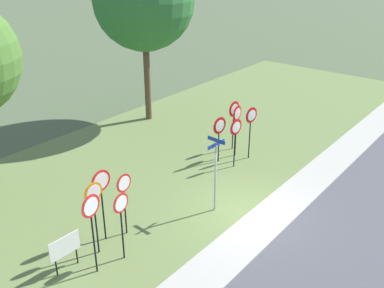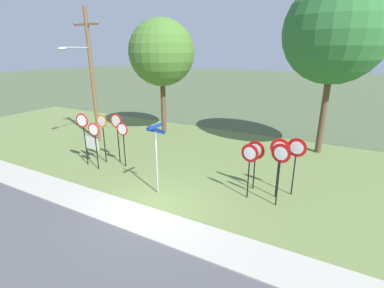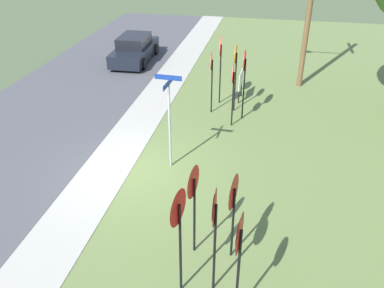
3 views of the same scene
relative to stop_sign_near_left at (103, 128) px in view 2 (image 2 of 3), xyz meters
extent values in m
plane|color=#4C5B3D|center=(5.16, -2.66, -2.01)|extent=(160.00, 160.00, 0.00)
cube|color=#ADAA9E|center=(5.16, -3.46, -1.98)|extent=(44.00, 1.60, 0.06)
cube|color=olive|center=(5.16, 3.34, -1.99)|extent=(44.00, 12.00, 0.04)
cylinder|color=black|center=(0.00, 0.03, -0.75)|extent=(0.06, 0.06, 2.42)
cylinder|color=orange|center=(0.00, -0.01, 0.41)|extent=(0.69, 0.04, 0.69)
cylinder|color=white|center=(0.00, -0.03, 0.41)|extent=(0.54, 0.02, 0.54)
cylinder|color=black|center=(1.35, 0.09, -0.90)|extent=(0.06, 0.06, 2.14)
cylinder|color=red|center=(1.35, 0.05, 0.12)|extent=(0.68, 0.06, 0.68)
cylinder|color=white|center=(1.35, 0.03, 0.12)|extent=(0.53, 0.04, 0.53)
cylinder|color=black|center=(0.65, 0.43, -0.75)|extent=(0.06, 0.06, 2.42)
cylinder|color=red|center=(0.65, 0.39, 0.40)|extent=(0.78, 0.04, 0.78)
cylinder|color=white|center=(0.65, 0.37, 0.40)|extent=(0.61, 0.02, 0.61)
cylinder|color=black|center=(-0.67, -0.67, -0.70)|extent=(0.06, 0.06, 2.52)
cylinder|color=red|center=(-0.67, -0.71, 0.50)|extent=(0.75, 0.13, 0.75)
cylinder|color=white|center=(-0.67, -0.73, 0.50)|extent=(0.58, 0.09, 0.59)
cylinder|color=black|center=(0.33, -0.86, -0.86)|extent=(0.06, 0.06, 2.21)
cylinder|color=red|center=(0.33, -0.90, 0.19)|extent=(0.68, 0.10, 0.68)
cylinder|color=white|center=(0.33, -0.92, 0.19)|extent=(0.53, 0.07, 0.53)
cylinder|color=black|center=(9.36, -0.07, -0.81)|extent=(0.06, 0.06, 2.32)
cone|color=red|center=(9.36, -0.11, 0.27)|extent=(0.77, 0.17, 0.77)
cone|color=white|center=(9.36, -0.13, 0.27)|extent=(0.52, 0.11, 0.53)
cylinder|color=black|center=(9.74, 1.15, -0.85)|extent=(0.06, 0.06, 2.24)
cone|color=red|center=(9.74, 1.11, 0.19)|extent=(0.80, 0.10, 0.80)
cone|color=white|center=(9.74, 1.09, 0.19)|extent=(0.54, 0.06, 0.54)
cylinder|color=black|center=(8.14, -0.02, -0.92)|extent=(0.06, 0.06, 2.09)
cone|color=red|center=(8.14, -0.06, 0.04)|extent=(0.77, 0.15, 0.77)
cone|color=white|center=(8.14, -0.08, 0.04)|extent=(0.52, 0.09, 0.52)
cylinder|color=black|center=(9.18, 0.61, -0.82)|extent=(0.06, 0.06, 2.29)
cone|color=red|center=(9.18, 0.57, 0.25)|extent=(0.80, 0.06, 0.80)
cone|color=silver|center=(9.18, 0.55, 0.25)|extent=(0.54, 0.04, 0.54)
cylinder|color=black|center=(8.13, 0.88, -0.99)|extent=(0.06, 0.06, 1.94)
cone|color=red|center=(8.13, 0.84, -0.11)|extent=(0.82, 0.16, 0.83)
cone|color=white|center=(8.13, 0.82, -0.11)|extent=(0.56, 0.10, 0.56)
cylinder|color=#9EA0A8|center=(4.58, -1.49, -0.59)|extent=(0.07, 0.07, 2.76)
cylinder|color=#9EA0A8|center=(4.58, -1.49, 0.81)|extent=(0.09, 0.09, 0.03)
cube|color=navy|center=(4.58, -1.49, 0.87)|extent=(0.96, 0.08, 0.15)
cube|color=navy|center=(4.58, -1.49, 1.04)|extent=(0.07, 0.82, 0.15)
cylinder|color=brown|center=(-3.37, 2.73, 2.26)|extent=(0.24, 0.24, 8.45)
cube|color=brown|center=(-3.37, 2.73, 5.47)|extent=(2.10, 0.12, 0.12)
cylinder|color=gray|center=(-4.22, 2.73, 5.57)|extent=(0.09, 0.09, 0.10)
cylinder|color=gray|center=(-2.52, 2.73, 5.57)|extent=(0.09, 0.09, 0.10)
cylinder|color=#9EA0A8|center=(-3.37, 1.75, 4.12)|extent=(0.08, 1.96, 0.08)
ellipsoid|color=#B7B7BC|center=(-3.37, 0.78, 4.06)|extent=(0.40, 0.56, 0.18)
cylinder|color=black|center=(-1.57, 0.17, -1.69)|extent=(0.05, 0.05, 0.55)
cylinder|color=black|center=(-0.80, 0.14, -1.69)|extent=(0.05, 0.05, 0.55)
cube|color=white|center=(-1.19, 0.15, -1.07)|extent=(1.10, 0.07, 0.70)
cylinder|color=brown|center=(-0.52, 6.55, 0.35)|extent=(0.36, 0.36, 4.63)
sphere|color=#47752D|center=(-0.52, 6.55, 3.80)|extent=(4.58, 4.58, 4.58)
cylinder|color=brown|center=(10.17, 7.47, 0.77)|extent=(0.36, 0.36, 5.47)
sphere|color=#2D6B33|center=(10.17, 7.47, 4.90)|extent=(5.56, 5.56, 5.56)
camera|label=1|loc=(-7.37, -9.96, 7.57)|focal=40.91mm
camera|label=2|loc=(11.20, -10.47, 3.99)|focal=26.35mm
camera|label=3|loc=(15.31, 1.39, 5.20)|focal=38.13mm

